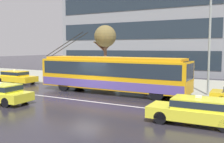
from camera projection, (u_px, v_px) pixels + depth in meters
ground_plane at (85, 97)px, 19.41m from camera, size 160.00×160.00×0.00m
sidewalk_slab at (134, 82)px, 27.25m from camera, size 80.00×10.00×0.14m
crosswalk_stripe_edge_near at (201, 106)px, 16.39m from camera, size 0.44×4.40×0.01m
crosswalk_stripe_inner_a at (216, 108)px, 15.95m from camera, size 0.44×4.40×0.01m
lane_centre_line at (75, 100)px, 18.36m from camera, size 72.00×0.14×0.01m
trolleybus at (111, 73)px, 20.91m from camera, size 12.78×2.57×4.96m
taxi_queued_behind_bus at (16, 76)px, 26.68m from camera, size 4.45×1.77×1.39m
taxi_oncoming_far at (196, 110)px, 12.49m from camera, size 4.43×1.87×1.39m
bus_shelter at (102, 64)px, 24.88m from camera, size 3.60×1.51×2.65m
pedestrian_at_shelter at (147, 71)px, 22.03m from camera, size 1.21×1.21×1.90m
pedestrian_approaching_curb at (160, 68)px, 23.00m from camera, size 1.31×1.31×2.06m
street_lamp at (210, 38)px, 19.05m from camera, size 0.60×0.32×7.21m
street_tree_bare at (105, 37)px, 25.75m from camera, size 2.40×2.25×5.70m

